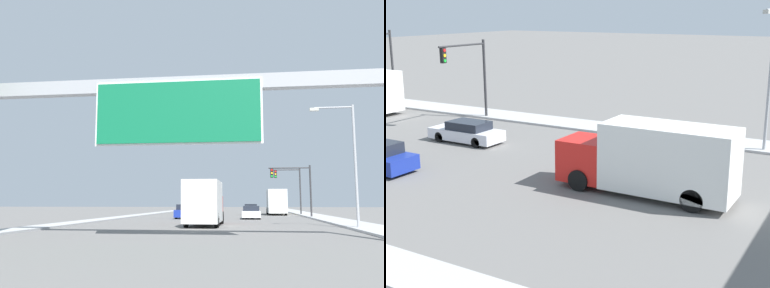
# 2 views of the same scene
# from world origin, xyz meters

# --- Properties ---
(sidewalk_right) EXTENTS (3.00, 120.00, 0.15)m
(sidewalk_right) POSITION_xyz_m (11.25, 60.00, 0.07)
(sidewalk_right) COLOR #AFAFAF
(sidewalk_right) RESTS_ON ground
(car_far_left) EXTENTS (1.88, 4.80, 1.35)m
(car_far_left) POSITION_xyz_m (3.50, 44.00, 0.65)
(car_far_left) COLOR silver
(car_far_left) RESTS_ON ground
(truck_box_secondary) EXTENTS (2.43, 8.10, 3.30)m
(truck_box_secondary) POSITION_xyz_m (0.00, 30.13, 1.68)
(truck_box_secondary) COLOR red
(truck_box_secondary) RESTS_ON ground
(traffic_light_near_intersection) EXTENTS (4.77, 0.32, 5.94)m
(traffic_light_near_intersection) POSITION_xyz_m (8.70, 48.00, 4.05)
(traffic_light_near_intersection) COLOR #2D2D30
(traffic_light_near_intersection) RESTS_ON ground
(street_lamp_right) EXTENTS (2.92, 0.28, 8.27)m
(street_lamp_right) POSITION_xyz_m (9.96, 27.28, 4.95)
(street_lamp_right) COLOR #9EA0A5
(street_lamp_right) RESTS_ON ground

